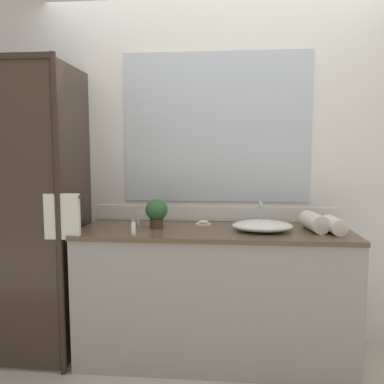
% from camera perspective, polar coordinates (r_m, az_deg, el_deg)
% --- Properties ---
extents(ground_plane, '(8.00, 8.00, 0.00)m').
position_cam_1_polar(ground_plane, '(2.93, 3.17, -23.00)').
color(ground_plane, beige).
extents(wall_back_with_mirror, '(4.40, 0.06, 2.60)m').
position_cam_1_polar(wall_back_with_mirror, '(2.91, 3.56, 3.78)').
color(wall_back_with_mirror, silver).
rests_on(wall_back_with_mirror, ground_plane).
extents(vanity_cabinet, '(1.80, 0.58, 0.90)m').
position_cam_1_polar(vanity_cabinet, '(2.75, 3.24, -14.66)').
color(vanity_cabinet, '#9E9993').
rests_on(vanity_cabinet, ground_plane).
extents(shower_enclosure, '(1.20, 0.59, 2.00)m').
position_cam_1_polar(shower_enclosure, '(2.76, -24.40, -2.69)').
color(shower_enclosure, '#2D2319').
rests_on(shower_enclosure, ground_plane).
extents(sink_basin, '(0.40, 0.30, 0.07)m').
position_cam_1_polar(sink_basin, '(2.60, 10.20, -4.86)').
color(sink_basin, white).
rests_on(sink_basin, vanity_cabinet).
extents(faucet, '(0.17, 0.15, 0.17)m').
position_cam_1_polar(faucet, '(2.79, 9.86, -3.62)').
color(faucet, silver).
rests_on(faucet, vanity_cabinet).
extents(potted_plant, '(0.15, 0.15, 0.19)m').
position_cam_1_polar(potted_plant, '(2.66, -5.19, -2.87)').
color(potted_plant, '#473828').
rests_on(potted_plant, vanity_cabinet).
extents(soap_dish, '(0.10, 0.07, 0.04)m').
position_cam_1_polar(soap_dish, '(2.76, 1.67, -4.55)').
color(soap_dish, silver).
rests_on(soap_dish, vanity_cabinet).
extents(amenity_bottle_body_wash, '(0.02, 0.02, 0.08)m').
position_cam_1_polar(amenity_bottle_body_wash, '(2.78, -7.80, -4.08)').
color(amenity_bottle_body_wash, silver).
rests_on(amenity_bottle_body_wash, vanity_cabinet).
extents(amenity_bottle_lotion, '(0.03, 0.03, 0.10)m').
position_cam_1_polar(amenity_bottle_lotion, '(2.46, -8.51, -5.18)').
color(amenity_bottle_lotion, white).
rests_on(amenity_bottle_lotion, vanity_cabinet).
extents(rolled_towel_near_edge, '(0.12, 0.23, 0.10)m').
position_cam_1_polar(rolled_towel_near_edge, '(2.65, 19.97, -4.55)').
color(rolled_towel_near_edge, silver).
rests_on(rolled_towel_near_edge, vanity_cabinet).
extents(rolled_towel_middle, '(0.16, 0.27, 0.12)m').
position_cam_1_polar(rolled_towel_middle, '(2.69, 17.35, -4.19)').
color(rolled_towel_middle, silver).
rests_on(rolled_towel_middle, vanity_cabinet).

